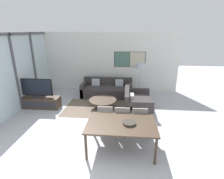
{
  "coord_description": "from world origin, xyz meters",
  "views": [
    {
      "loc": [
        1.07,
        -3.14,
        2.88
      ],
      "look_at": [
        0.56,
        2.48,
        0.95
      ],
      "focal_mm": 28.0,
      "sensor_mm": 36.0,
      "label": 1
    }
  ],
  "objects_px": {
    "dining_chair_left": "(106,116)",
    "dining_chair_right": "(139,118)",
    "television": "(37,88)",
    "tv_console": "(39,102)",
    "coffee_table": "(103,102)",
    "fruit_bowl": "(129,123)",
    "sofa_main": "(107,90)",
    "sofa_side": "(136,103)",
    "dining_chair_centre": "(122,117)",
    "floor_lamp": "(140,68)",
    "dining_table": "(121,125)"
  },
  "relations": [
    {
      "from": "dining_chair_left",
      "to": "dining_chair_right",
      "type": "relative_size",
      "value": 1.0
    },
    {
      "from": "television",
      "to": "tv_console",
      "type": "bearing_deg",
      "value": -90.0
    },
    {
      "from": "tv_console",
      "to": "dining_chair_right",
      "type": "height_order",
      "value": "dining_chair_right"
    },
    {
      "from": "television",
      "to": "coffee_table",
      "type": "height_order",
      "value": "television"
    },
    {
      "from": "dining_chair_left",
      "to": "fruit_bowl",
      "type": "relative_size",
      "value": 2.73
    },
    {
      "from": "sofa_main",
      "to": "sofa_side",
      "type": "height_order",
      "value": "same"
    },
    {
      "from": "sofa_side",
      "to": "dining_chair_centre",
      "type": "relative_size",
      "value": 1.78
    },
    {
      "from": "dining_chair_left",
      "to": "dining_chair_centre",
      "type": "height_order",
      "value": "same"
    },
    {
      "from": "television",
      "to": "dining_chair_centre",
      "type": "xyz_separation_m",
      "value": [
        3.29,
        -1.48,
        -0.29
      ]
    },
    {
      "from": "dining_chair_right",
      "to": "floor_lamp",
      "type": "xyz_separation_m",
      "value": [
        0.18,
        3.07,
        0.82
      ]
    },
    {
      "from": "tv_console",
      "to": "coffee_table",
      "type": "distance_m",
      "value": 2.5
    },
    {
      "from": "sofa_main",
      "to": "dining_chair_left",
      "type": "distance_m",
      "value": 3.05
    },
    {
      "from": "tv_console",
      "to": "dining_table",
      "type": "height_order",
      "value": "dining_table"
    },
    {
      "from": "sofa_main",
      "to": "coffee_table",
      "type": "relative_size",
      "value": 2.18
    },
    {
      "from": "dining_table",
      "to": "dining_chair_left",
      "type": "distance_m",
      "value": 0.92
    },
    {
      "from": "coffee_table",
      "to": "dining_chair_left",
      "type": "relative_size",
      "value": 1.22
    },
    {
      "from": "television",
      "to": "dining_chair_left",
      "type": "height_order",
      "value": "television"
    },
    {
      "from": "dining_table",
      "to": "dining_chair_right",
      "type": "bearing_deg",
      "value": 56.91
    },
    {
      "from": "dining_chair_left",
      "to": "dining_chair_right",
      "type": "distance_m",
      "value": 0.97
    },
    {
      "from": "sofa_side",
      "to": "dining_chair_centre",
      "type": "distance_m",
      "value": 1.74
    },
    {
      "from": "sofa_main",
      "to": "floor_lamp",
      "type": "xyz_separation_m",
      "value": [
        1.47,
        0.01,
        1.06
      ]
    },
    {
      "from": "television",
      "to": "fruit_bowl",
      "type": "distance_m",
      "value": 4.15
    },
    {
      "from": "tv_console",
      "to": "dining_chair_centre",
      "type": "xyz_separation_m",
      "value": [
        3.29,
        -1.48,
        0.28
      ]
    },
    {
      "from": "television",
      "to": "sofa_side",
      "type": "height_order",
      "value": "television"
    },
    {
      "from": "dining_chair_left",
      "to": "dining_chair_right",
      "type": "xyz_separation_m",
      "value": [
        0.97,
        -0.03,
        0.0
      ]
    },
    {
      "from": "dining_chair_centre",
      "to": "dining_chair_right",
      "type": "relative_size",
      "value": 1.0
    },
    {
      "from": "tv_console",
      "to": "sofa_side",
      "type": "distance_m",
      "value": 3.75
    },
    {
      "from": "television",
      "to": "floor_lamp",
      "type": "distance_m",
      "value": 4.3
    },
    {
      "from": "dining_chair_centre",
      "to": "fruit_bowl",
      "type": "distance_m",
      "value": 0.84
    },
    {
      "from": "television",
      "to": "sofa_side",
      "type": "bearing_deg",
      "value": 2.75
    },
    {
      "from": "coffee_table",
      "to": "dining_chair_centre",
      "type": "bearing_deg",
      "value": -63.5
    },
    {
      "from": "dining_table",
      "to": "fruit_bowl",
      "type": "height_order",
      "value": "fruit_bowl"
    },
    {
      "from": "tv_console",
      "to": "sofa_main",
      "type": "distance_m",
      "value": 2.95
    },
    {
      "from": "television",
      "to": "dining_chair_right",
      "type": "height_order",
      "value": "television"
    },
    {
      "from": "dining_chair_centre",
      "to": "floor_lamp",
      "type": "relative_size",
      "value": 0.57
    },
    {
      "from": "dining_chair_left",
      "to": "floor_lamp",
      "type": "xyz_separation_m",
      "value": [
        1.15,
        3.04,
        0.82
      ]
    },
    {
      "from": "television",
      "to": "fruit_bowl",
      "type": "height_order",
      "value": "television"
    },
    {
      "from": "dining_chair_centre",
      "to": "sofa_side",
      "type": "bearing_deg",
      "value": 74.81
    },
    {
      "from": "dining_chair_right",
      "to": "television",
      "type": "bearing_deg",
      "value": 158.59
    },
    {
      "from": "dining_chair_left",
      "to": "dining_chair_right",
      "type": "height_order",
      "value": "same"
    },
    {
      "from": "dining_table",
      "to": "coffee_table",
      "type": "bearing_deg",
      "value": 108.82
    },
    {
      "from": "dining_table",
      "to": "dining_chair_centre",
      "type": "bearing_deg",
      "value": 90.0
    },
    {
      "from": "dining_chair_right",
      "to": "sofa_side",
      "type": "bearing_deg",
      "value": 91.15
    },
    {
      "from": "tv_console",
      "to": "television",
      "type": "bearing_deg",
      "value": 90.0
    },
    {
      "from": "coffee_table",
      "to": "dining_chair_left",
      "type": "distance_m",
      "value": 1.62
    },
    {
      "from": "sofa_side",
      "to": "dining_chair_centre",
      "type": "bearing_deg",
      "value": 164.81
    },
    {
      "from": "coffee_table",
      "to": "dining_table",
      "type": "height_order",
      "value": "dining_table"
    },
    {
      "from": "dining_chair_right",
      "to": "coffee_table",
      "type": "bearing_deg",
      "value": 128.66
    },
    {
      "from": "television",
      "to": "dining_chair_right",
      "type": "relative_size",
      "value": 1.4
    },
    {
      "from": "tv_console",
      "to": "sofa_side",
      "type": "height_order",
      "value": "sofa_side"
    }
  ]
}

